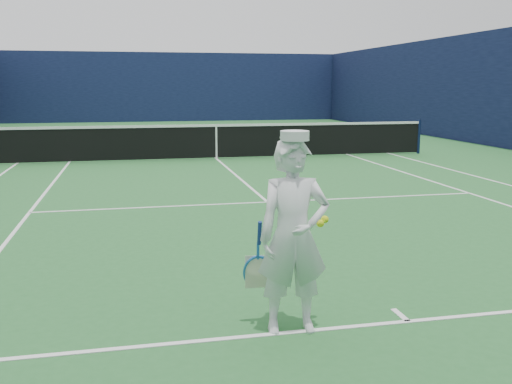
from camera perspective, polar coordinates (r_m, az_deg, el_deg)
ground at (r=16.64m, az=-3.97°, el=3.32°), size 80.00×80.00×0.00m
court_markings at (r=16.64m, az=-3.97°, el=3.33°), size 11.03×23.83×0.01m
windscreen_fence at (r=16.51m, az=-4.06°, el=10.22°), size 20.12×36.12×4.00m
tennis_net at (r=16.58m, az=-3.99°, el=5.22°), size 12.88×0.09×1.07m
tennis_player at (r=4.86m, az=3.75°, el=-4.41°), size 0.76×0.49×1.74m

